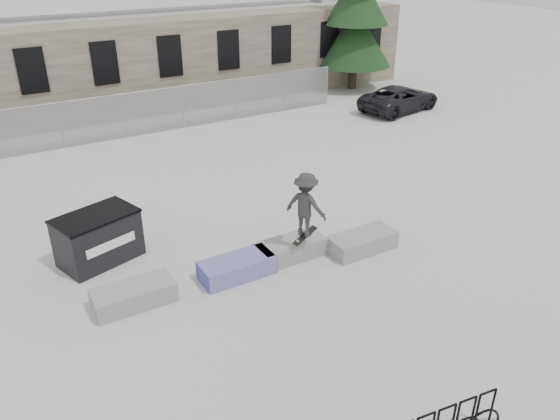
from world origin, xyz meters
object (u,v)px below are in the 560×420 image
(planter_offset, at_px, (362,241))
(suv, at_px, (400,98))
(dumpster, at_px, (98,238))
(spruce_tree, at_px, (357,3))
(planter_far_left, at_px, (134,294))
(skateboarder, at_px, (306,205))
(planter_center_left, at_px, (237,267))
(planter_center_right, at_px, (291,248))

(planter_offset, xyz_separation_m, suv, (10.56, 10.29, 0.37))
(dumpster, bearing_deg, spruce_tree, 16.19)
(planter_offset, xyz_separation_m, spruce_tree, (11.32, 15.31, 4.53))
(spruce_tree, height_order, suv, spruce_tree)
(planter_far_left, bearing_deg, skateboarder, -7.10)
(planter_center_left, bearing_deg, planter_center_right, 3.38)
(planter_far_left, height_order, planter_center_right, same)
(planter_center_right, distance_m, dumpster, 5.38)
(planter_offset, relative_size, suv, 0.43)
(dumpster, height_order, skateboarder, skateboarder)
(planter_center_left, bearing_deg, dumpster, 137.58)
(planter_far_left, height_order, planter_offset, same)
(suv, distance_m, skateboarder, 16.03)
(skateboarder, bearing_deg, planter_far_left, 54.09)
(planter_center_right, bearing_deg, dumpster, 151.17)
(planter_offset, bearing_deg, skateboarder, 173.24)
(spruce_tree, height_order, skateboarder, spruce_tree)
(spruce_tree, bearing_deg, planter_offset, -126.48)
(planter_offset, height_order, dumpster, dumpster)
(planter_center_right, xyz_separation_m, skateboarder, (0.14, -0.51, 1.54))
(spruce_tree, relative_size, suv, 2.45)
(planter_far_left, bearing_deg, planter_center_right, -0.88)
(spruce_tree, bearing_deg, planter_center_right, -132.39)
(planter_offset, bearing_deg, planter_center_right, 159.87)
(planter_center_left, relative_size, suv, 0.43)
(suv, bearing_deg, planter_far_left, 109.47)
(planter_far_left, distance_m, planter_offset, 6.55)
(skateboarder, bearing_deg, dumpster, 28.56)
(planter_center_right, relative_size, spruce_tree, 0.17)
(planter_center_left, distance_m, suv, 17.27)
(spruce_tree, relative_size, skateboarder, 5.72)
(planter_offset, distance_m, dumpster, 7.48)
(planter_center_right, distance_m, spruce_tree, 20.25)
(dumpster, distance_m, suv, 18.61)
(dumpster, bearing_deg, planter_center_right, -46.31)
(planter_center_left, relative_size, dumpster, 0.81)
(dumpster, bearing_deg, planter_offset, -43.84)
(planter_offset, distance_m, spruce_tree, 19.57)
(planter_center_left, xyz_separation_m, dumpster, (-2.94, 2.69, 0.44))
(planter_center_left, distance_m, planter_offset, 3.80)
(planter_center_right, relative_size, planter_offset, 1.00)
(suv, bearing_deg, planter_offset, 124.64)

